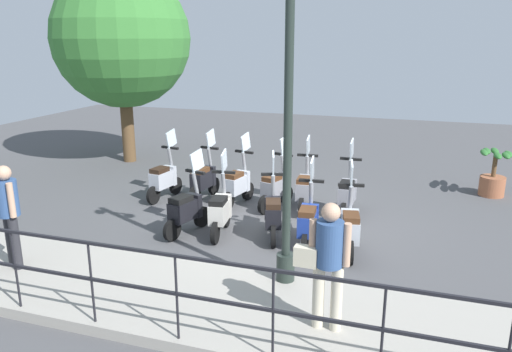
{
  "coord_description": "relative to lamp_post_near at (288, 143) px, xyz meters",
  "views": [
    {
      "loc": [
        -8.75,
        -2.45,
        3.55
      ],
      "look_at": [
        0.2,
        0.5,
        0.9
      ],
      "focal_mm": 35.0,
      "sensor_mm": 36.0,
      "label": 1
    }
  ],
  "objects": [
    {
      "name": "scooter_far_1",
      "position": [
        3.42,
        0.5,
        -1.69
      ],
      "size": [
        1.23,
        0.44,
        1.54
      ],
      "rotation": [
        0.0,
        0.0,
        0.07
      ],
      "color": "black",
      "rests_on": "ground_plane"
    },
    {
      "name": "scooter_far_2",
      "position": [
        3.33,
        1.11,
        -1.69
      ],
      "size": [
        1.19,
        0.55,
        1.54
      ],
      "rotation": [
        0.0,
        0.0,
        -0.31
      ],
      "color": "black",
      "rests_on": "ground_plane"
    },
    {
      "name": "promenade_walkway",
      "position": [
        -0.75,
        0.81,
        -2.09
      ],
      "size": [
        2.2,
        20.0,
        0.15
      ],
      "color": "#A39E93",
      "rests_on": "ground_plane"
    },
    {
      "name": "scooter_far_4",
      "position": [
        3.44,
        2.81,
        -1.69
      ],
      "size": [
        1.23,
        0.44,
        1.54
      ],
      "rotation": [
        0.0,
        0.0,
        -0.13
      ],
      "color": "black",
      "rests_on": "ground_plane"
    },
    {
      "name": "scooter_near_0",
      "position": [
        1.52,
        -0.7,
        -1.69
      ],
      "size": [
        1.22,
        0.48,
        1.54
      ],
      "rotation": [
        0.0,
        0.0,
        0.19
      ],
      "color": "black",
      "rests_on": "ground_plane"
    },
    {
      "name": "scooter_far_0",
      "position": [
        3.37,
        -0.39,
        -1.69
      ],
      "size": [
        1.23,
        0.44,
        1.54
      ],
      "rotation": [
        0.0,
        0.0,
        -0.01
      ],
      "color": "black",
      "rests_on": "ground_plane"
    },
    {
      "name": "pedestrian_with_bag",
      "position": [
        -1.04,
        -0.77,
        -1.09
      ],
      "size": [
        0.33,
        0.65,
        1.59
      ],
      "rotation": [
        0.0,
        0.0,
        -0.03
      ],
      "color": "beige",
      "rests_on": "promenade_walkway"
    },
    {
      "name": "potted_palm",
      "position": [
        5.77,
        -3.37,
        -1.72
      ],
      "size": [
        1.06,
        0.66,
        1.05
      ],
      "color": "#9E5B3D",
      "rests_on": "ground_plane"
    },
    {
      "name": "scooter_near_1",
      "position": [
        1.56,
        0.02,
        -1.69
      ],
      "size": [
        1.23,
        0.44,
        1.54
      ],
      "rotation": [
        0.0,
        0.0,
        0.08
      ],
      "color": "black",
      "rests_on": "ground_plane"
    },
    {
      "name": "pedestrian_distant",
      "position": [
        -0.86,
        4.04,
        -1.09
      ],
      "size": [
        0.43,
        0.44,
        1.59
      ],
      "rotation": [
        0.0,
        0.0,
        2.64
      ],
      "color": "#28282D",
      "rests_on": "promenade_walkway"
    },
    {
      "name": "scooter_near_3",
      "position": [
        1.61,
        1.66,
        -1.69
      ],
      "size": [
        1.23,
        0.45,
        1.54
      ],
      "rotation": [
        0.0,
        0.0,
        0.14
      ],
      "color": "black",
      "rests_on": "ground_plane"
    },
    {
      "name": "scooter_far_3",
      "position": [
        3.31,
        1.95,
        -1.69
      ],
      "size": [
        1.22,
        0.49,
        1.54
      ],
      "rotation": [
        0.0,
        0.0,
        -0.2
      ],
      "color": "black",
      "rests_on": "ground_plane"
    },
    {
      "name": "fence_railing",
      "position": [
        -1.8,
        0.81,
        -1.28
      ],
      "size": [
        0.04,
        16.03,
        1.07
      ],
      "color": "black",
      "rests_on": "promenade_walkway"
    },
    {
      "name": "ground_plane",
      "position": [
        2.4,
        0.81,
        -2.17
      ],
      "size": [
        28.0,
        28.0,
        0.0
      ],
      "primitive_type": "plane",
      "color": "#4C4C4F"
    },
    {
      "name": "tree_large",
      "position": [
        6.03,
        6.35,
        1.31
      ],
      "size": [
        3.8,
        3.8,
        5.39
      ],
      "color": "brown",
      "rests_on": "ground_plane"
    },
    {
      "name": "lamp_post_near",
      "position": [
        0.0,
        0.0,
        0.0
      ],
      "size": [
        0.26,
        0.9,
        4.53
      ],
      "color": "#232D28",
      "rests_on": "promenade_walkway"
    },
    {
      "name": "scooter_near_2",
      "position": [
        1.77,
        0.71,
        -1.69
      ],
      "size": [
        1.2,
        0.55,
        1.54
      ],
      "rotation": [
        0.0,
        0.0,
        0.3
      ],
      "color": "black",
      "rests_on": "ground_plane"
    },
    {
      "name": "scooter_near_4",
      "position": [
        1.48,
        2.28,
        -1.69
      ],
      "size": [
        1.21,
        0.53,
        1.54
      ],
      "rotation": [
        0.0,
        0.0,
        -0.27
      ],
      "color": "black",
      "rests_on": "ground_plane"
    },
    {
      "name": "scooter_far_5",
      "position": [
        3.18,
        3.66,
        -1.69
      ],
      "size": [
        1.23,
        0.46,
        1.54
      ],
      "rotation": [
        0.0,
        0.0,
        -0.15
      ],
      "color": "black",
      "rests_on": "ground_plane"
    }
  ]
}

